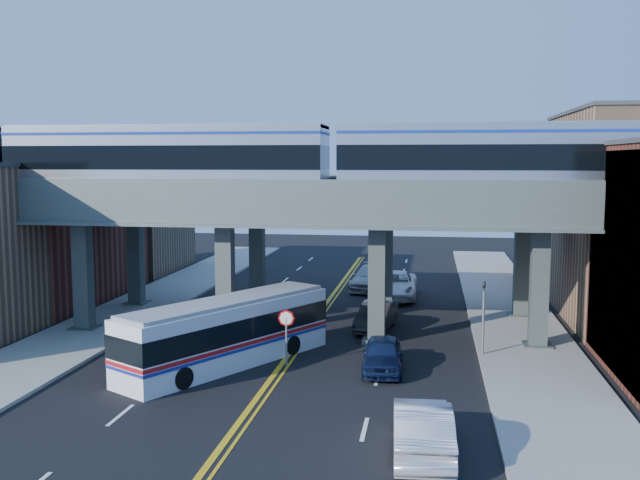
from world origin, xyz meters
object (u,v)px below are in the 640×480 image
at_px(transit_bus, 227,333).
at_px(car_lane_c, 395,285).
at_px(stop_sign, 286,329).
at_px(car_lane_b, 376,316).
at_px(car_lane_d, 371,278).
at_px(car_lane_a, 383,354).
at_px(car_parked_curb, 422,428).
at_px(traffic_signal, 484,310).
at_px(transit_train, 167,158).

bearing_deg(transit_bus, car_lane_c, 9.20).
distance_m(stop_sign, transit_bus, 2.74).
height_order(car_lane_b, car_lane_d, car_lane_d).
xyz_separation_m(stop_sign, car_lane_a, (4.35, 0.05, -1.01)).
height_order(car_lane_b, car_parked_curb, car_parked_curb).
height_order(transit_bus, car_lane_b, transit_bus).
height_order(stop_sign, car_parked_curb, stop_sign).
distance_m(stop_sign, car_lane_a, 4.46).
relative_size(car_lane_b, car_lane_c, 0.74).
bearing_deg(transit_bus, traffic_signal, -44.56).
bearing_deg(car_parked_curb, car_lane_c, -88.49).
bearing_deg(stop_sign, car_lane_a, 0.71).
bearing_deg(car_lane_b, car_lane_c, 94.69).
relative_size(traffic_signal, car_lane_d, 0.70).
xyz_separation_m(traffic_signal, transit_bus, (-11.62, -3.10, -0.81)).
bearing_deg(car_lane_c, traffic_signal, -71.73).
bearing_deg(car_lane_d, car_lane_c, -50.98).
bearing_deg(car_lane_a, transit_bus, 178.83).
bearing_deg(traffic_signal, car_lane_b, 139.29).
relative_size(stop_sign, traffic_signal, 0.64).
xyz_separation_m(car_lane_d, car_parked_curb, (4.07, -28.82, 0.01)).
bearing_deg(transit_bus, car_parked_curb, -103.74).
bearing_deg(stop_sign, car_lane_c, 76.84).
xyz_separation_m(stop_sign, car_lane_c, (4.02, 17.20, -0.89)).
distance_m(transit_train, car_lane_d, 19.74).
distance_m(transit_bus, car_lane_d, 20.73).
xyz_separation_m(transit_bus, car_lane_b, (6.21, 7.76, -0.73)).
height_order(transit_train, transit_bus, transit_train).
relative_size(car_lane_a, car_lane_b, 0.94).
xyz_separation_m(traffic_signal, car_parked_curb, (-2.70, -11.79, -1.44)).
relative_size(car_lane_d, car_parked_curb, 1.12).
relative_size(traffic_signal, car_parked_curb, 0.79).
relative_size(traffic_signal, transit_bus, 0.37).
height_order(transit_train, stop_sign, transit_train).
height_order(car_lane_c, car_lane_d, car_lane_c).
relative_size(car_lane_b, car_parked_curb, 0.89).
relative_size(transit_train, stop_sign, 19.68).
xyz_separation_m(car_lane_b, car_parked_curb, (2.71, -16.44, 0.10)).
bearing_deg(transit_train, stop_sign, -34.26).
bearing_deg(car_lane_c, transit_train, -133.66).
bearing_deg(car_lane_d, car_parked_curb, -76.66).
distance_m(traffic_signal, car_lane_a, 5.64).
bearing_deg(traffic_signal, car_parked_curb, -102.90).
xyz_separation_m(transit_bus, car_lane_d, (4.85, 20.14, -0.64)).
relative_size(stop_sign, car_lane_b, 0.57).
xyz_separation_m(transit_train, car_lane_d, (9.47, 15.04, -8.60)).
bearing_deg(car_lane_a, traffic_signal, 30.46).
distance_m(transit_train, car_parked_curb, 21.15).
bearing_deg(car_lane_d, car_lane_b, -78.45).
relative_size(car_lane_a, car_lane_d, 0.75).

